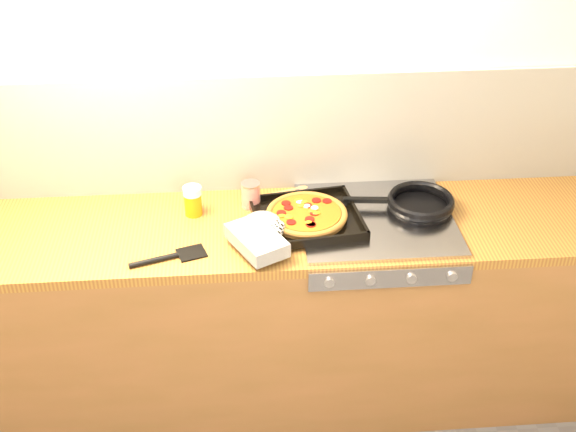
{
  "coord_description": "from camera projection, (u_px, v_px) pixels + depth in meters",
  "views": [
    {
      "loc": [
        -0.08,
        -1.24,
        2.46
      ],
      "look_at": [
        0.1,
        1.08,
        0.95
      ],
      "focal_mm": 45.0,
      "sensor_mm": 36.0,
      "label": 1
    }
  ],
  "objects": [
    {
      "name": "black_spatula",
      "position": [
        170.0,
        257.0,
        2.62
      ],
      "size": [
        0.28,
        0.14,
        0.02
      ],
      "color": "black",
      "rests_on": "counter_run"
    },
    {
      "name": "juice_glass",
      "position": [
        193.0,
        201.0,
        2.84
      ],
      "size": [
        0.09,
        0.09,
        0.12
      ],
      "color": "orange",
      "rests_on": "counter_run"
    },
    {
      "name": "wooden_spoon",
      "position": [
        282.0,
        193.0,
        3.0
      ],
      "size": [
        0.29,
        0.11,
        0.02
      ],
      "color": "#A97947",
      "rests_on": "counter_run"
    },
    {
      "name": "pizza_on_tray",
      "position": [
        293.0,
        221.0,
        2.75
      ],
      "size": [
        0.54,
        0.52,
        0.07
      ],
      "color": "black",
      "rests_on": "stovetop"
    },
    {
      "name": "stovetop",
      "position": [
        376.0,
        219.0,
        2.84
      ],
      "size": [
        0.6,
        0.56,
        0.02
      ],
      "primitive_type": "cube",
      "color": "#A1A1A7",
      "rests_on": "counter_run"
    },
    {
      "name": "frying_pan",
      "position": [
        419.0,
        203.0,
        2.87
      ],
      "size": [
        0.46,
        0.29,
        0.04
      ],
      "color": "black",
      "rests_on": "stovetop"
    },
    {
      "name": "counter_run",
      "position": [
        264.0,
        313.0,
        3.05
      ],
      "size": [
        3.2,
        0.62,
        0.9
      ],
      "color": "brown",
      "rests_on": "ground"
    },
    {
      "name": "room_shell",
      "position": [
        257.0,
        134.0,
        2.92
      ],
      "size": [
        3.2,
        3.2,
        3.2
      ],
      "color": "white",
      "rests_on": "ground"
    },
    {
      "name": "tomato_can",
      "position": [
        251.0,
        195.0,
        2.89
      ],
      "size": [
        0.09,
        0.09,
        0.11
      ],
      "color": "#A7110D",
      "rests_on": "counter_run"
    }
  ]
}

